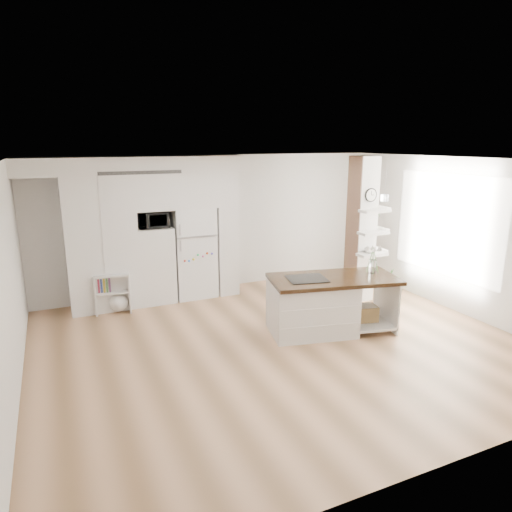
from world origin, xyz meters
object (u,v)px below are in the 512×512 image
Objects in this scene: refrigerator at (193,252)px; bookshelf at (115,295)px; floor_plant_a at (387,281)px; kitchen_island at (319,304)px.

refrigerator is 1.67m from bookshelf.
bookshelf is at bearing 166.87° from floor_plant_a.
refrigerator reaches higher than bookshelf.
refrigerator is 2.46× the size of bookshelf.
bookshelf is (-2.83, 2.23, -0.15)m from kitchen_island.
refrigerator is at bearing 20.14° from bookshelf.
refrigerator is 2.87m from kitchen_island.
bookshelf reaches higher than floor_plant_a.
kitchen_island is 4.14× the size of floor_plant_a.
kitchen_island is at bearing -154.92° from floor_plant_a.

